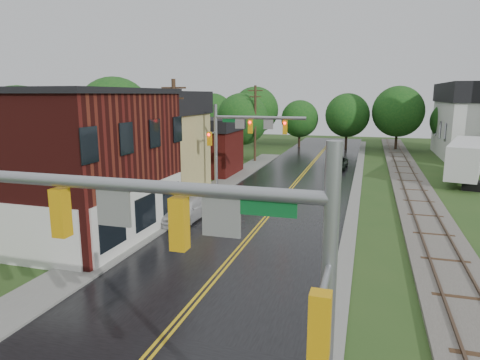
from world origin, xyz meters
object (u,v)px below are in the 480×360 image
at_px(tree_left_e, 243,120).
at_px(utility_pole_b, 175,142).
at_px(traffic_signal_near, 216,254).
at_px(traffic_signal_far, 241,133).
at_px(semi_trailer, 466,157).
at_px(tree_left_c, 186,125).
at_px(brick_building, 36,161).
at_px(tree_left_a, 22,131).
at_px(suv_dark, 337,163).
at_px(tree_left_b, 116,118).
at_px(pickup_white, 185,210).
at_px(utility_pole_c, 255,122).

bearing_deg(tree_left_e, utility_pole_b, -85.10).
bearing_deg(traffic_signal_near, utility_pole_b, 117.19).
relative_size(traffic_signal_far, semi_trailer, 0.62).
bearing_deg(tree_left_c, brick_building, -86.86).
height_order(traffic_signal_far, tree_left_c, tree_left_c).
relative_size(traffic_signal_far, tree_left_e, 0.90).
bearing_deg(brick_building, tree_left_a, 136.87).
relative_size(utility_pole_b, tree_left_c, 1.18).
bearing_deg(brick_building, suv_dark, 59.83).
distance_m(utility_pole_b, tree_left_b, 14.87).
distance_m(brick_building, tree_left_e, 31.12).
bearing_deg(pickup_white, brick_building, -150.40).
bearing_deg(tree_left_c, pickup_white, -66.63).
bearing_deg(semi_trailer, suv_dark, 164.72).
bearing_deg(suv_dark, pickup_white, -106.78).
bearing_deg(tree_left_b, suv_dark, 25.07).
bearing_deg(tree_left_b, semi_trailer, 11.21).
bearing_deg(tree_left_e, brick_building, -96.71).
distance_m(traffic_signal_near, tree_left_e, 45.59).
distance_m(brick_building, traffic_signal_near, 20.60).
bearing_deg(brick_building, traffic_signal_far, 53.08).
bearing_deg(traffic_signal_far, tree_left_e, 105.89).
height_order(traffic_signal_near, semi_trailer, traffic_signal_near).
relative_size(utility_pole_b, tree_left_e, 1.10).
height_order(utility_pole_b, suv_dark, utility_pole_b).
bearing_deg(utility_pole_c, tree_left_a, -120.55).
xyz_separation_m(brick_building, utility_pole_b, (5.68, 7.00, 0.57)).
bearing_deg(utility_pole_b, pickup_white, -56.62).
bearing_deg(tree_left_c, utility_pole_b, -68.51).
height_order(traffic_signal_far, semi_trailer, traffic_signal_far).
bearing_deg(utility_pole_b, traffic_signal_far, 56.32).
distance_m(traffic_signal_far, semi_trailer, 21.84).
bearing_deg(traffic_signal_near, tree_left_b, 125.49).
relative_size(utility_pole_c, semi_trailer, 0.76).
relative_size(traffic_signal_far, utility_pole_c, 0.82).
height_order(tree_left_a, tree_left_b, tree_left_b).
xyz_separation_m(utility_pole_b, tree_left_a, (-13.05, -0.10, 0.39)).
relative_size(brick_building, utility_pole_c, 1.59).
distance_m(brick_building, utility_pole_c, 29.56).
bearing_deg(tree_left_e, traffic_signal_far, -74.11).
relative_size(traffic_signal_far, utility_pole_b, 0.82).
xyz_separation_m(traffic_signal_near, semi_trailer, (11.48, 36.40, -2.75)).
bearing_deg(brick_building, semi_trailer, 40.46).
xyz_separation_m(tree_left_a, suv_dark, (22.86, 19.76, -4.48)).
bearing_deg(suv_dark, utility_pole_b, -114.31).
height_order(utility_pole_c, semi_trailer, utility_pole_c).
relative_size(brick_building, tree_left_a, 1.65).
bearing_deg(utility_pole_b, tree_left_b, 138.14).
bearing_deg(traffic_signal_near, brick_building, 140.83).
distance_m(tree_left_b, tree_left_c, 9.03).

